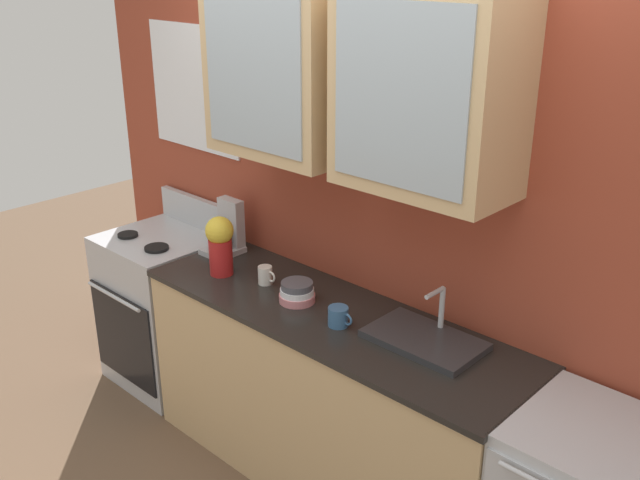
{
  "coord_description": "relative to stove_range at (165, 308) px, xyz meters",
  "views": [
    {
      "loc": [
        1.93,
        -2.11,
        2.43
      ],
      "look_at": [
        -0.06,
        0.0,
        1.25
      ],
      "focal_mm": 40.18,
      "sensor_mm": 36.0,
      "label": 1
    }
  ],
  "objects": [
    {
      "name": "ground_plane",
      "position": [
        1.32,
        0.0,
        -0.46
      ],
      "size": [
        10.0,
        10.0,
        0.0
      ],
      "primitive_type": "plane",
      "color": "brown"
    },
    {
      "name": "sink_faucet",
      "position": [
        1.79,
        0.08,
        0.47
      ],
      "size": [
        0.48,
        0.29,
        0.22
      ],
      "color": "#2D2D30",
      "rests_on": "counter"
    },
    {
      "name": "stove_range",
      "position": [
        0.0,
        0.0,
        0.0
      ],
      "size": [
        0.63,
        0.62,
        1.09
      ],
      "color": "silver",
      "rests_on": "ground_plane"
    },
    {
      "name": "vase",
      "position": [
        0.64,
        -0.06,
        0.62
      ],
      "size": [
        0.14,
        0.14,
        0.3
      ],
      "color": "#B21E1E",
      "rests_on": "counter"
    },
    {
      "name": "cup_near_sink",
      "position": [
        1.43,
        -0.06,
        0.49
      ],
      "size": [
        0.12,
        0.09,
        0.09
      ],
      "color": "#38608C",
      "rests_on": "counter"
    },
    {
      "name": "coffee_maker",
      "position": [
        0.44,
        0.14,
        0.56
      ],
      "size": [
        0.17,
        0.2,
        0.29
      ],
      "color": "#B7B7BC",
      "rests_on": "counter"
    },
    {
      "name": "back_wall_unit",
      "position": [
        1.32,
        0.29,
        1.04
      ],
      "size": [
        4.05,
        0.48,
        2.68
      ],
      "color": "#993D28",
      "rests_on": "ground_plane"
    },
    {
      "name": "bowl_stack",
      "position": [
        1.14,
        -0.02,
        0.5
      ],
      "size": [
        0.17,
        0.17,
        0.1
      ],
      "color": "#D87F84",
      "rests_on": "counter"
    },
    {
      "name": "counter",
      "position": [
        1.32,
        0.0,
        -0.01
      ],
      "size": [
        1.97,
        0.61,
        0.91
      ],
      "color": "tan",
      "rests_on": "ground_plane"
    },
    {
      "name": "cup_near_bowls",
      "position": [
        0.89,
        0.01,
        0.49
      ],
      "size": [
        0.11,
        0.07,
        0.09
      ],
      "color": "silver",
      "rests_on": "counter"
    }
  ]
}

